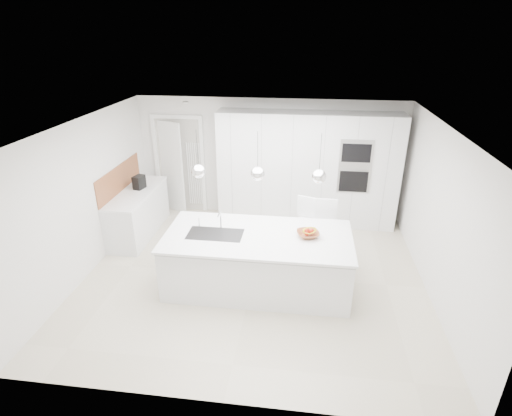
# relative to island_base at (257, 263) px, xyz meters

# --- Properties ---
(floor) EXTENTS (5.50, 5.50, 0.00)m
(floor) POSITION_rel_island_base_xyz_m (-0.10, 0.30, -0.43)
(floor) COLOR beige
(floor) RESTS_ON ground
(wall_back) EXTENTS (5.50, 0.00, 5.50)m
(wall_back) POSITION_rel_island_base_xyz_m (-0.10, 2.80, 0.82)
(wall_back) COLOR silver
(wall_back) RESTS_ON ground
(wall_left) EXTENTS (0.00, 5.00, 5.00)m
(wall_left) POSITION_rel_island_base_xyz_m (-2.85, 0.30, 0.82)
(wall_left) COLOR silver
(wall_left) RESTS_ON ground
(ceiling) EXTENTS (5.50, 5.50, 0.00)m
(ceiling) POSITION_rel_island_base_xyz_m (-0.10, 0.30, 2.07)
(ceiling) COLOR white
(ceiling) RESTS_ON wall_back
(tall_cabinets) EXTENTS (3.60, 0.60, 2.30)m
(tall_cabinets) POSITION_rel_island_base_xyz_m (0.70, 2.50, 0.72)
(tall_cabinets) COLOR silver
(tall_cabinets) RESTS_ON floor
(oven_stack) EXTENTS (0.62, 0.04, 1.05)m
(oven_stack) POSITION_rel_island_base_xyz_m (1.60, 2.19, 0.92)
(oven_stack) COLOR #A5A5A8
(oven_stack) RESTS_ON tall_cabinets
(doorway_frame) EXTENTS (1.11, 0.08, 2.13)m
(doorway_frame) POSITION_rel_island_base_xyz_m (-2.05, 2.77, 0.59)
(doorway_frame) COLOR white
(doorway_frame) RESTS_ON floor
(hallway_door) EXTENTS (0.76, 0.38, 2.00)m
(hallway_door) POSITION_rel_island_base_xyz_m (-2.30, 2.72, 0.57)
(hallway_door) COLOR white
(hallway_door) RESTS_ON floor
(radiator) EXTENTS (0.32, 0.04, 1.40)m
(radiator) POSITION_rel_island_base_xyz_m (-1.73, 2.76, 0.42)
(radiator) COLOR white
(radiator) RESTS_ON floor
(left_base_cabinets) EXTENTS (0.60, 1.80, 0.86)m
(left_base_cabinets) POSITION_rel_island_base_xyz_m (-2.55, 1.50, 0.00)
(left_base_cabinets) COLOR silver
(left_base_cabinets) RESTS_ON floor
(left_worktop) EXTENTS (0.62, 1.82, 0.04)m
(left_worktop) POSITION_rel_island_base_xyz_m (-2.55, 1.50, 0.45)
(left_worktop) COLOR white
(left_worktop) RESTS_ON left_base_cabinets
(oak_backsplash) EXTENTS (0.02, 1.80, 0.50)m
(oak_backsplash) POSITION_rel_island_base_xyz_m (-2.84, 1.50, 0.72)
(oak_backsplash) COLOR #9A5E3A
(oak_backsplash) RESTS_ON wall_left
(island_base) EXTENTS (2.80, 1.20, 0.86)m
(island_base) POSITION_rel_island_base_xyz_m (0.00, 0.00, 0.00)
(island_base) COLOR silver
(island_base) RESTS_ON floor
(island_worktop) EXTENTS (2.84, 1.40, 0.04)m
(island_worktop) POSITION_rel_island_base_xyz_m (0.00, 0.05, 0.45)
(island_worktop) COLOR white
(island_worktop) RESTS_ON island_base
(island_sink) EXTENTS (0.84, 0.44, 0.18)m
(island_sink) POSITION_rel_island_base_xyz_m (-0.65, -0.00, 0.39)
(island_sink) COLOR #3F3F42
(island_sink) RESTS_ON island_worktop
(island_tap) EXTENTS (0.02, 0.02, 0.30)m
(island_tap) POSITION_rel_island_base_xyz_m (-0.60, 0.20, 0.62)
(island_tap) COLOR white
(island_tap) RESTS_ON island_worktop
(pendant_left) EXTENTS (0.20, 0.20, 0.20)m
(pendant_left) POSITION_rel_island_base_xyz_m (-0.85, -0.00, 1.47)
(pendant_left) COLOR white
(pendant_left) RESTS_ON ceiling
(pendant_mid) EXTENTS (0.20, 0.20, 0.20)m
(pendant_mid) POSITION_rel_island_base_xyz_m (-0.00, -0.00, 1.47)
(pendant_mid) COLOR white
(pendant_mid) RESTS_ON ceiling
(pendant_right) EXTENTS (0.20, 0.20, 0.20)m
(pendant_right) POSITION_rel_island_base_xyz_m (0.85, -0.00, 1.47)
(pendant_right) COLOR white
(pendant_right) RESTS_ON ceiling
(fruit_bowl) EXTENTS (0.40, 0.40, 0.08)m
(fruit_bowl) POSITION_rel_island_base_xyz_m (0.75, 0.10, 0.51)
(fruit_bowl) COLOR #9A5E3A
(fruit_bowl) RESTS_ON island_worktop
(espresso_machine) EXTENTS (0.21, 0.27, 0.26)m
(espresso_machine) POSITION_rel_island_base_xyz_m (-2.53, 1.67, 0.60)
(espresso_machine) COLOR black
(espresso_machine) RESTS_ON left_worktop
(bar_stool_left) EXTENTS (0.51, 0.60, 1.12)m
(bar_stool_left) POSITION_rel_island_base_xyz_m (0.73, 0.96, 0.13)
(bar_stool_left) COLOR white
(bar_stool_left) RESTS_ON floor
(bar_stool_right) EXTENTS (0.38, 0.53, 1.14)m
(bar_stool_right) POSITION_rel_island_base_xyz_m (1.05, 0.86, 0.14)
(bar_stool_right) COLOR white
(bar_stool_right) RESTS_ON floor
(apple_a) EXTENTS (0.09, 0.09, 0.09)m
(apple_a) POSITION_rel_island_base_xyz_m (0.74, 0.13, 0.54)
(apple_a) COLOR #AE2110
(apple_a) RESTS_ON fruit_bowl
(apple_b) EXTENTS (0.08, 0.08, 0.08)m
(apple_b) POSITION_rel_island_base_xyz_m (0.80, 0.13, 0.54)
(apple_b) COLOR #AE2110
(apple_b) RESTS_ON fruit_bowl
(apple_c) EXTENTS (0.07, 0.07, 0.07)m
(apple_c) POSITION_rel_island_base_xyz_m (0.73, 0.07, 0.53)
(apple_c) COLOR #AE2110
(apple_c) RESTS_ON fruit_bowl
(apple_extra_3) EXTENTS (0.08, 0.08, 0.08)m
(apple_extra_3) POSITION_rel_island_base_xyz_m (0.81, 0.14, 0.54)
(apple_extra_3) COLOR #AE2110
(apple_extra_3) RESTS_ON fruit_bowl
(banana_bunch) EXTENTS (0.24, 0.17, 0.22)m
(banana_bunch) POSITION_rel_island_base_xyz_m (0.77, 0.07, 0.59)
(banana_bunch) COLOR yellow
(banana_bunch) RESTS_ON fruit_bowl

